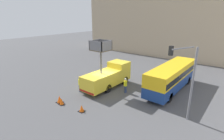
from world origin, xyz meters
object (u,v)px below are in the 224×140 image
Objects in this scene: city_bus at (172,76)px; traffic_cone_mid_road at (82,108)px; traffic_light_pole at (185,70)px; traffic_cone_near_truck at (60,99)px; utility_truck at (108,76)px; road_worker_directing at (125,85)px; traffic_cone_far_side at (62,102)px; road_worker_near_truck at (80,84)px.

traffic_cone_mid_road is at bearing 168.21° from city_bus.
traffic_cone_mid_road is (-7.44, -5.37, -3.98)m from traffic_light_pole.
traffic_cone_near_truck is 1.14× the size of traffic_cone_mid_road.
utility_truck is 2.74m from road_worker_directing.
traffic_cone_near_truck is (-3.94, -6.45, -0.54)m from road_worker_directing.
traffic_light_pole reaches higher than road_worker_directing.
traffic_cone_near_truck reaches higher than traffic_cone_far_side.
utility_truck is 11.17× the size of traffic_cone_far_side.
utility_truck reaches higher than road_worker_directing.
city_bus is 6.20m from traffic_light_pole.
utility_truck is at bearing 106.82° from traffic_cone_mid_road.
traffic_light_pole is at bearing -138.70° from city_bus.
road_worker_directing reaches higher than traffic_cone_mid_road.
utility_truck is at bearing 41.48° from road_worker_directing.
traffic_cone_mid_road is at bearing 4.65° from traffic_cone_near_truck.
traffic_light_pole is (9.32, -0.85, 2.76)m from utility_truck.
traffic_light_pole reaches higher than traffic_cone_far_side.
utility_truck is 9.33× the size of traffic_cone_near_truck.
traffic_light_pole reaches higher than traffic_cone_near_truck.
road_worker_directing is at bearing 82.78° from traffic_cone_mid_road.
traffic_cone_far_side is (-2.65, -0.37, -0.01)m from traffic_cone_mid_road.
utility_truck is at bearing 78.82° from traffic_cone_near_truck.
traffic_cone_near_truck is (0.43, -3.25, -0.59)m from road_worker_near_truck.
city_bus is 5.80m from road_worker_directing.
road_worker_near_truck is 3.33m from traffic_cone_near_truck.
utility_truck is 6.74m from traffic_cone_far_side.
traffic_cone_far_side is at bearing -12.50° from traffic_cone_near_truck.
road_worker_near_truck is 3.55m from traffic_cone_far_side.
traffic_cone_mid_road is at bearing -73.18° from utility_truck.
road_worker_directing reaches higher than traffic_cone_far_side.
road_worker_directing is at bearing 58.57° from traffic_cone_near_truck.
traffic_cone_near_truck is (-7.86, -10.62, -1.48)m from city_bus.
utility_truck is 1.10× the size of traffic_light_pole.
utility_truck is 3.77× the size of road_worker_near_truck.
utility_truck is 3.70m from road_worker_near_truck.
utility_truck reaches higher than city_bus.
city_bus is 13.10m from traffic_cone_far_side.
road_worker_near_truck is 1.05× the size of road_worker_directing.
road_worker_near_truck is at bearing 140.21° from traffic_cone_mid_road.
traffic_light_pole is 7.52m from road_worker_directing.
traffic_cone_far_side is at bearing -96.70° from utility_truck.
utility_truck is 6.60m from traffic_cone_mid_road.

